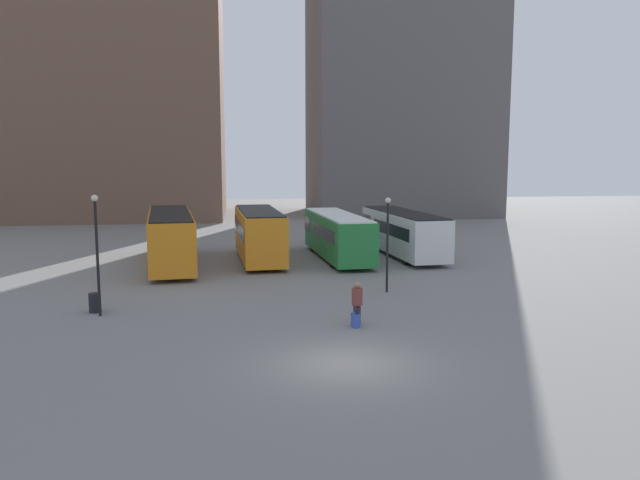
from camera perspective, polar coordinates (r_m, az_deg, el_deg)
The scene contains 12 objects.
ground_plane at distance 20.78m, azimuth 2.34°, elevation -11.26°, with size 160.00×160.00×0.00m, color slate.
building_block_left at distance 75.66m, azimuth -21.45°, elevation 16.21°, with size 31.36×17.93×37.29m.
building_block_right at distance 75.42m, azimuth 7.23°, elevation 13.75°, with size 20.27×16.24×29.62m.
bus_0 at distance 39.75m, azimuth -13.50°, elevation 0.32°, with size 4.00×12.21×3.31m.
bus_1 at distance 40.49m, azimuth -5.59°, elevation 0.61°, with size 3.15×9.72×3.31m.
bus_2 at distance 41.26m, azimuth 1.59°, elevation 0.53°, with size 3.25×11.03×2.96m.
bus_3 at distance 42.87m, azimuth 7.57°, elevation 0.77°, with size 3.51×11.27×3.00m.
traveler at distance 25.24m, azimuth 3.41°, elevation -5.41°, with size 0.53×0.53×1.74m.
suitcase at distance 24.92m, azimuth 3.27°, elevation -7.34°, with size 0.33×0.44×0.82m.
lamp_post_0 at distance 27.72m, azimuth -19.73°, elevation -0.39°, with size 0.28×0.28×5.15m.
lamp_post_1 at distance 30.96m, azimuth 6.19°, elevation 0.40°, with size 0.28×0.28×4.73m.
trash_bin at distance 28.90m, azimuth -19.89°, elevation -5.41°, with size 0.52×0.52×0.85m.
Camera 1 is at (-3.32, -19.37, 6.74)m, focal length 35.00 mm.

